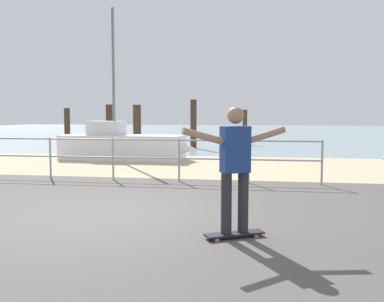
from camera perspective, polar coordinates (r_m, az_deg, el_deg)
The scene contains 12 objects.
ground_plane at distance 6.30m, azimuth -14.34°, elevation -10.34°, with size 24.00×10.00×0.04m, color #514C49.
beach_strip at distance 13.88m, azimuth -0.95°, elevation -1.93°, with size 24.00×6.00×0.04m, color tan.
sea_surface at distance 41.67m, azimuth 5.98°, elevation 2.55°, with size 72.00×50.00×0.04m, color #849EA3.
railing_fence at distance 10.84m, azimuth -10.38°, elevation -0.20°, with size 10.04×0.05×1.05m.
sailboat at distance 15.67m, azimuth -8.64°, elevation 0.71°, with size 5.00×1.63×5.39m.
skateboard at distance 5.80m, azimuth 5.63°, elevation -10.85°, with size 0.80×0.55×0.08m.
skateboarder at distance 5.62m, azimuth 5.71°, elevation -1.48°, with size 1.32×0.76×1.65m.
groyne_post_0 at distance 23.93m, azimuth -16.14°, elevation 3.09°, with size 0.30×0.30×1.98m, color #422D1E.
groyne_post_1 at distance 23.08m, azimuth -10.85°, elevation 3.36°, with size 0.35×0.35×2.16m, color #422D1E.
groyne_post_2 at distance 19.73m, azimuth -7.25°, elevation 3.06°, with size 0.36×0.36×2.07m, color #422D1E.
groyne_post_3 at distance 20.77m, azimuth 0.20°, elevation 3.56°, with size 0.30×0.30×2.35m, color #422D1E.
groyne_post_4 at distance 23.52m, azimuth 6.98°, elevation 3.12°, with size 0.25×0.25×1.89m, color #422D1E.
Camera 1 is at (2.47, -6.56, 1.63)m, focal length 40.43 mm.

